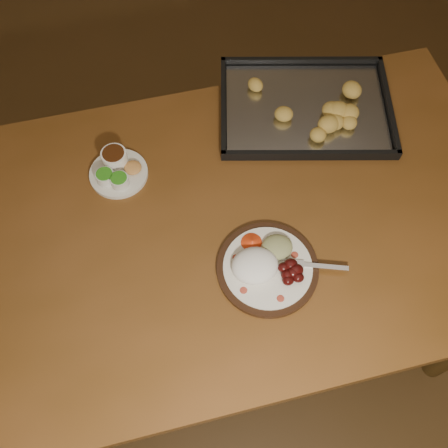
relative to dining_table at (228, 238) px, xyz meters
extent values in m
plane|color=brown|center=(-0.11, 0.07, -0.65)|extent=(4.00, 4.00, 0.00)
cube|color=brown|center=(0.00, 0.00, 0.08)|extent=(1.56, 1.00, 0.04)
cylinder|color=#483315|center=(-0.70, 0.33, -0.30)|extent=(0.07, 0.07, 0.71)
cylinder|color=#483315|center=(0.65, 0.43, -0.30)|extent=(0.07, 0.07, 0.71)
cylinder|color=black|center=(0.07, -0.15, 0.10)|extent=(0.24, 0.24, 0.01)
cylinder|color=white|center=(0.07, -0.15, 0.11)|extent=(0.21, 0.21, 0.01)
ellipsoid|color=#A93A28|center=(0.00, -0.20, 0.11)|extent=(0.02, 0.02, 0.00)
ellipsoid|color=#A93A28|center=(0.08, -0.23, 0.11)|extent=(0.02, 0.02, 0.00)
ellipsoid|color=#A93A28|center=(0.14, -0.13, 0.11)|extent=(0.02, 0.02, 0.00)
ellipsoid|color=#A93A28|center=(0.00, -0.11, 0.11)|extent=(0.02, 0.02, 0.00)
ellipsoid|color=white|center=(0.04, -0.15, 0.13)|extent=(0.13, 0.12, 0.05)
ellipsoid|color=#490B0A|center=(0.11, -0.18, 0.13)|extent=(0.03, 0.03, 0.02)
ellipsoid|color=#490B0A|center=(0.13, -0.17, 0.13)|extent=(0.03, 0.03, 0.02)
ellipsoid|color=#490B0A|center=(0.12, -0.16, 0.13)|extent=(0.03, 0.03, 0.02)
ellipsoid|color=#490B0A|center=(0.13, -0.19, 0.13)|extent=(0.03, 0.03, 0.02)
ellipsoid|color=#490B0A|center=(0.10, -0.16, 0.13)|extent=(0.03, 0.03, 0.02)
ellipsoid|color=#490B0A|center=(0.12, -0.18, 0.13)|extent=(0.03, 0.03, 0.02)
ellipsoid|color=#490B0A|center=(0.11, -0.20, 0.13)|extent=(0.03, 0.03, 0.02)
ellipsoid|color=tan|center=(0.10, -0.11, 0.12)|extent=(0.09, 0.09, 0.03)
cone|color=red|center=(0.04, -0.08, 0.12)|extent=(0.06, 0.07, 0.02)
cube|color=white|center=(0.20, -0.17, 0.12)|extent=(0.12, 0.04, 0.00)
cube|color=white|center=(0.14, -0.15, 0.12)|extent=(0.04, 0.03, 0.00)
cylinder|color=white|center=(0.12, -0.16, 0.12)|extent=(0.03, 0.01, 0.00)
cylinder|color=white|center=(0.12, -0.15, 0.12)|extent=(0.03, 0.01, 0.00)
cylinder|color=white|center=(0.12, -0.15, 0.12)|extent=(0.03, 0.01, 0.00)
cylinder|color=white|center=(0.12, -0.14, 0.12)|extent=(0.03, 0.01, 0.00)
cylinder|color=silver|center=(-0.26, 0.19, 0.10)|extent=(0.15, 0.15, 0.01)
cylinder|color=silver|center=(-0.30, 0.17, 0.12)|extent=(0.05, 0.05, 0.03)
cylinder|color=#318B1B|center=(-0.30, 0.17, 0.14)|extent=(0.04, 0.04, 0.00)
cylinder|color=silver|center=(-0.26, 0.15, 0.12)|extent=(0.05, 0.05, 0.03)
cylinder|color=#318B1B|center=(-0.26, 0.15, 0.14)|extent=(0.04, 0.04, 0.00)
cylinder|color=white|center=(-0.27, 0.22, 0.13)|extent=(0.07, 0.07, 0.04)
cylinder|color=#3C1C0A|center=(-0.27, 0.22, 0.15)|extent=(0.06, 0.06, 0.00)
ellipsoid|color=#E4A650|center=(-0.22, 0.19, 0.12)|extent=(0.05, 0.05, 0.02)
cube|color=black|center=(0.28, 0.32, 0.10)|extent=(0.54, 0.43, 0.01)
cube|color=black|center=(0.31, 0.49, 0.12)|extent=(0.48, 0.09, 0.02)
cube|color=black|center=(0.25, 0.15, 0.12)|extent=(0.48, 0.09, 0.02)
cube|color=black|center=(0.51, 0.28, 0.12)|extent=(0.07, 0.35, 0.02)
cube|color=black|center=(0.05, 0.36, 0.12)|extent=(0.07, 0.35, 0.02)
cube|color=#B9B9BE|center=(0.28, 0.32, 0.11)|extent=(0.50, 0.39, 0.00)
ellipsoid|color=gold|center=(0.34, 0.31, 0.13)|extent=(0.05, 0.05, 0.04)
ellipsoid|color=gold|center=(0.39, 0.35, 0.13)|extent=(0.07, 0.07, 0.04)
ellipsoid|color=gold|center=(0.32, 0.42, 0.13)|extent=(0.07, 0.07, 0.04)
ellipsoid|color=gold|center=(0.24, 0.38, 0.13)|extent=(0.07, 0.07, 0.04)
ellipsoid|color=gold|center=(0.21, 0.39, 0.13)|extent=(0.07, 0.07, 0.04)
ellipsoid|color=gold|center=(0.22, 0.33, 0.13)|extent=(0.05, 0.05, 0.04)
ellipsoid|color=gold|center=(0.17, 0.29, 0.13)|extent=(0.07, 0.07, 0.04)
ellipsoid|color=gold|center=(0.24, 0.22, 0.13)|extent=(0.07, 0.07, 0.04)
ellipsoid|color=gold|center=(0.32, 0.26, 0.13)|extent=(0.07, 0.07, 0.04)
ellipsoid|color=gold|center=(0.36, 0.25, 0.13)|extent=(0.07, 0.07, 0.04)
camera|label=1|loc=(-0.11, -0.59, 1.21)|focal=40.00mm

